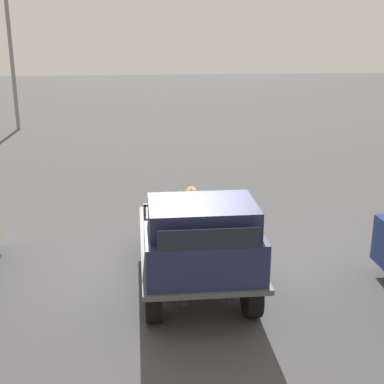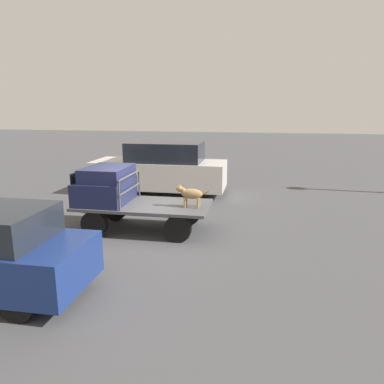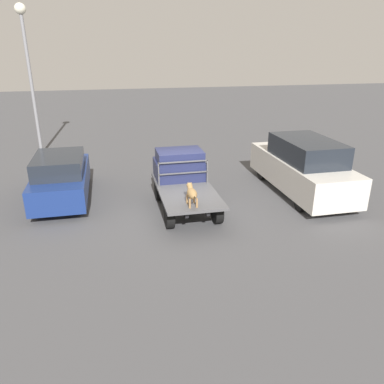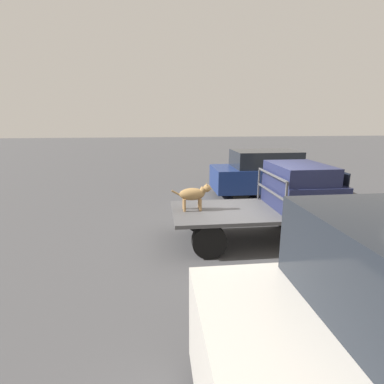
{
  "view_description": "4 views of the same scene",
  "coord_description": "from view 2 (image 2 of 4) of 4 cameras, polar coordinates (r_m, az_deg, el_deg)",
  "views": [
    {
      "loc": [
        8.36,
        -0.91,
        4.31
      ],
      "look_at": [
        -1.42,
        0.11,
        1.21
      ],
      "focal_mm": 50.0,
      "sensor_mm": 36.0,
      "label": 1
    },
    {
      "loc": [
        -3.2,
        9.86,
        3.52
      ],
      "look_at": [
        -1.42,
        0.11,
        1.21
      ],
      "focal_mm": 35.0,
      "sensor_mm": 36.0,
      "label": 2
    },
    {
      "loc": [
        -11.33,
        2.33,
        5.16
      ],
      "look_at": [
        -1.42,
        0.11,
        1.21
      ],
      "focal_mm": 35.0,
      "sensor_mm": 36.0,
      "label": 3
    },
    {
      "loc": [
        -2.18,
        -6.43,
        2.84
      ],
      "look_at": [
        -1.42,
        0.11,
        1.21
      ],
      "focal_mm": 28.0,
      "sensor_mm": 36.0,
      "label": 4
    }
  ],
  "objects": [
    {
      "name": "flatbed_truck",
      "position": [
        10.78,
        -7.36,
        -2.88
      ],
      "size": [
        3.75,
        1.83,
        0.78
      ],
      "color": "black",
      "rests_on": "ground"
    },
    {
      "name": "parked_pickup_far",
      "position": [
        15.16,
        -4.77,
        3.57
      ],
      "size": [
        5.32,
        1.94,
        2.09
      ],
      "rotation": [
        0.0,
        0.0,
        -0.15
      ],
      "color": "black",
      "rests_on": "ground"
    },
    {
      "name": "dog",
      "position": [
        10.2,
        -0.3,
        -0.25
      ],
      "size": [
        0.94,
        0.28,
        0.63
      ],
      "rotation": [
        0.0,
        0.0,
        -0.15
      ],
      "color": "#9E7547",
      "rests_on": "flatbed_truck"
    },
    {
      "name": "truck_cab",
      "position": [
        10.99,
        -13.01,
        0.99
      ],
      "size": [
        1.37,
        1.71,
        1.03
      ],
      "color": "#1E2347",
      "rests_on": "flatbed_truck"
    },
    {
      "name": "ground_plane",
      "position": [
        10.95,
        -7.27,
        -5.73
      ],
      "size": [
        80.0,
        80.0,
        0.0
      ],
      "primitive_type": "plane",
      "color": "#474749"
    },
    {
      "name": "truck_headboard",
      "position": [
        10.72,
        -9.48,
        1.14
      ],
      "size": [
        0.04,
        1.71,
        0.82
      ],
      "color": "#4C4C4F",
      "rests_on": "flatbed_truck"
    }
  ]
}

